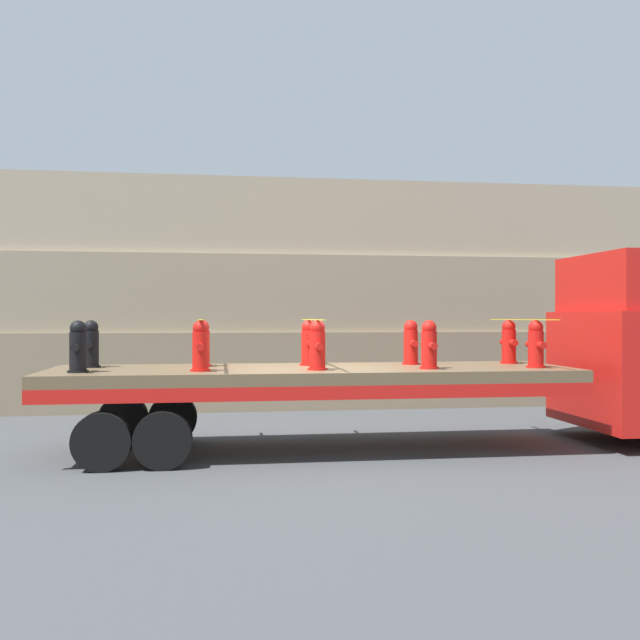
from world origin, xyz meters
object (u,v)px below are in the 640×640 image
Objects in this scene: fire_hydrant_red_near_2 at (317,346)px; fire_hydrant_red_far_4 at (509,342)px; fire_hydrant_red_far_2 at (309,344)px; fire_hydrant_red_near_4 at (536,345)px; fire_hydrant_red_far_1 at (202,344)px; fire_hydrant_black_near_0 at (78,347)px; fire_hydrant_red_near_1 at (201,347)px; fire_hydrant_red_near_3 at (429,345)px; fire_hydrant_black_far_0 at (91,345)px; flatbed_trailer at (284,383)px; fire_hydrant_red_far_3 at (411,343)px.

fire_hydrant_red_far_4 is at bearing 16.86° from fire_hydrant_red_near_2.
fire_hydrant_red_near_4 is at bearing -16.86° from fire_hydrant_red_far_2.
fire_hydrant_red_far_1 and fire_hydrant_red_far_2 have the same top height.
fire_hydrant_red_near_1 is (1.75, 0.00, 0.00)m from fire_hydrant_black_near_0.
fire_hydrant_red_near_3 is 2.05m from fire_hydrant_red_far_4.
fire_hydrant_red_near_3 is at bearing -11.42° from fire_hydrant_black_far_0.
fire_hydrant_red_near_2 is at bearing -31.22° from fire_hydrant_red_far_1.
fire_hydrant_red_far_2 is 2.05m from fire_hydrant_red_near_3.
fire_hydrant_red_near_2 is (3.51, 0.00, 0.00)m from fire_hydrant_black_near_0.
fire_hydrant_red_near_2 is at bearing 180.00° from fire_hydrant_red_near_4.
fire_hydrant_red_near_4 reaches higher than flatbed_trailer.
fire_hydrant_red_near_2 and fire_hydrant_red_far_4 have the same top height.
fire_hydrant_red_far_4 is (5.26, 1.06, 0.00)m from fire_hydrant_red_near_1.
fire_hydrant_red_far_4 is at bearing 0.00° from fire_hydrant_black_far_0.
fire_hydrant_red_far_1 is at bearing 0.00° from fire_hydrant_black_far_0.
fire_hydrant_red_near_3 is 1.75m from fire_hydrant_red_near_4.
flatbed_trailer is 1.53m from fire_hydrant_red_near_1.
fire_hydrant_black_far_0 is 1.00× the size of fire_hydrant_red_far_3.
fire_hydrant_black_near_0 is 1.00× the size of fire_hydrant_red_far_1.
fire_hydrant_red_near_2 is 1.00× the size of fire_hydrant_red_far_4.
fire_hydrant_red_near_2 and fire_hydrant_red_far_2 have the same top height.
fire_hydrant_black_near_0 is 1.00× the size of fire_hydrant_red_near_2.
flatbed_trailer is 10.86× the size of fire_hydrant_red_far_1.
fire_hydrant_red_far_1 is at bearing 90.00° from fire_hydrant_red_near_1.
fire_hydrant_red_far_1 is at bearing 180.00° from fire_hydrant_red_far_2.
fire_hydrant_red_near_1 is 1.00× the size of fire_hydrant_red_far_1.
fire_hydrant_red_near_2 is at bearing 180.00° from fire_hydrant_red_near_3.
flatbed_trailer is 0.92m from fire_hydrant_red_far_2.
fire_hydrant_red_near_2 is at bearing -163.14° from fire_hydrant_red_far_4.
fire_hydrant_red_far_4 is (7.01, 1.06, 0.00)m from fire_hydrant_black_near_0.
fire_hydrant_red_far_1 is at bearing 148.78° from fire_hydrant_red_near_2.
fire_hydrant_red_far_3 is at bearing 0.00° from fire_hydrant_red_far_1.
fire_hydrant_black_far_0 is 7.09m from fire_hydrant_red_near_4.
flatbed_trailer is 4.04m from fire_hydrant_red_near_4.
fire_hydrant_black_near_0 is 1.75m from fire_hydrant_red_near_1.
fire_hydrant_black_near_0 and fire_hydrant_red_far_3 have the same top height.
flatbed_trailer is at bearing -22.22° from fire_hydrant_red_far_1.
fire_hydrant_black_far_0 and fire_hydrant_red_near_1 have the same top height.
fire_hydrant_red_far_3 is at bearing 180.00° from fire_hydrant_red_far_4.
flatbed_trailer is 1.53m from fire_hydrant_red_far_1.
fire_hydrant_red_near_2 is at bearing -49.56° from flatbed_trailer.
fire_hydrant_red_near_2 and fire_hydrant_red_near_4 have the same top height.
fire_hydrant_red_far_4 is at bearing 0.00° from fire_hydrant_red_far_2.
fire_hydrant_red_far_1 is (0.00, 1.06, 0.00)m from fire_hydrant_red_near_1.
fire_hydrant_red_far_1 is at bearing 168.58° from fire_hydrant_red_near_4.
fire_hydrant_black_near_0 reaches higher than flatbed_trailer.
fire_hydrant_black_near_0 is at bearing 180.00° from fire_hydrant_red_near_3.
fire_hydrant_black_far_0 is at bearing 168.58° from fire_hydrant_red_near_3.
fire_hydrant_red_far_2 is (0.45, 0.53, 0.61)m from flatbed_trailer.
flatbed_trailer is 4.04m from fire_hydrant_red_far_4.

